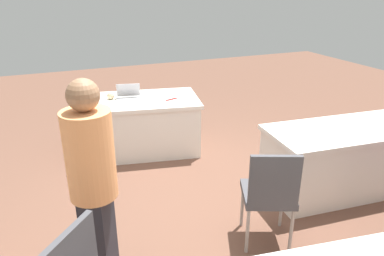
# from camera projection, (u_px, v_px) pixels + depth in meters

# --- Properties ---
(ground_plane) EXTENTS (14.40, 14.40, 0.00)m
(ground_plane) POSITION_uv_depth(u_px,v_px,m) (200.00, 207.00, 3.87)
(ground_plane) COLOR brown
(table_foreground) EXTENTS (1.72, 1.21, 0.75)m
(table_foreground) POSITION_uv_depth(u_px,v_px,m) (142.00, 124.00, 5.07)
(table_foreground) COLOR silver
(table_foreground) RESTS_ON ground
(table_mid_right) EXTENTS (1.82, 0.95, 0.75)m
(table_mid_right) POSITION_uv_depth(u_px,v_px,m) (342.00, 159.00, 4.08)
(table_mid_right) COLOR silver
(table_mid_right) RESTS_ON ground
(chair_near_front) EXTENTS (0.58, 0.58, 0.96)m
(chair_near_front) POSITION_uv_depth(u_px,v_px,m) (270.00, 191.00, 3.12)
(chair_near_front) COLOR #9E9993
(chair_near_front) RESTS_ON ground
(person_presenter) EXTENTS (0.46, 0.46, 1.67)m
(person_presenter) POSITION_uv_depth(u_px,v_px,m) (93.00, 180.00, 2.56)
(person_presenter) COLOR #26262D
(person_presenter) RESTS_ON ground
(laptop_silver) EXTENTS (0.37, 0.36, 0.21)m
(laptop_silver) POSITION_uv_depth(u_px,v_px,m) (129.00, 97.00, 4.88)
(laptop_silver) COLOR silver
(laptop_silver) RESTS_ON table_foreground
(yarn_ball) EXTENTS (0.10, 0.10, 0.10)m
(yarn_ball) POSITION_uv_depth(u_px,v_px,m) (111.00, 96.00, 4.90)
(yarn_ball) COLOR beige
(yarn_ball) RESTS_ON table_foreground
(scissors_red) EXTENTS (0.18, 0.09, 0.01)m
(scissors_red) POSITION_uv_depth(u_px,v_px,m) (171.00, 99.00, 4.90)
(scissors_red) COLOR red
(scissors_red) RESTS_ON table_foreground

